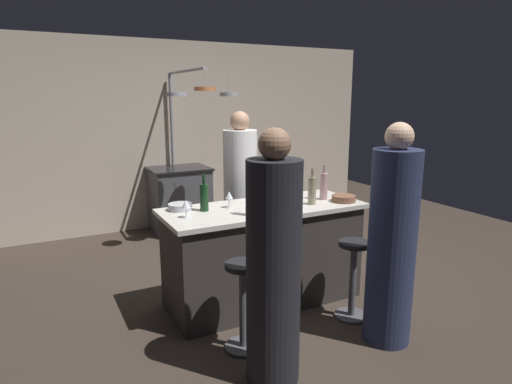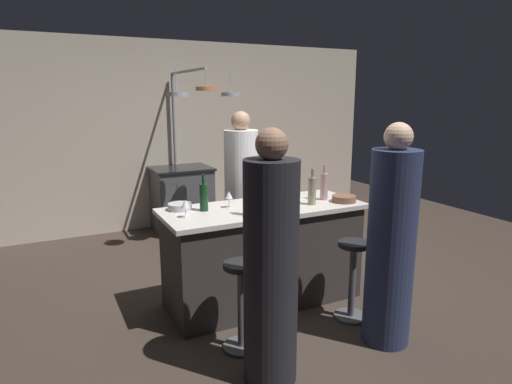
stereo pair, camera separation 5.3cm
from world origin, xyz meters
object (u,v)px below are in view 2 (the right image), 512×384
at_px(guest_right, 391,245).
at_px(pepper_mill, 260,199).
at_px(wine_glass_near_right_guest, 185,205).
at_px(wine_bottle_amber, 250,201).
at_px(cutting_board, 274,198).
at_px(wine_glass_by_chef, 229,196).
at_px(chef, 241,197).
at_px(stove_range, 182,199).
at_px(wine_bottle_dark, 278,196).
at_px(mixing_bowl_wooden, 344,199).
at_px(wine_glass_near_left_guest, 289,196).
at_px(bar_stool_right, 352,277).
at_px(wine_bottle_white, 312,190).
at_px(wine_bottle_red, 204,197).
at_px(wine_bottle_rose, 324,186).
at_px(bar_stool_left, 241,302).
at_px(potted_plant, 340,216).
at_px(mixing_bowl_ceramic, 270,202).
at_px(guest_left, 271,269).
at_px(mixing_bowl_steel, 180,207).

xyz_separation_m(guest_right, pepper_mill, (-0.63, 0.89, 0.23)).
bearing_deg(wine_glass_near_right_guest, wine_bottle_amber, -19.60).
xyz_separation_m(cutting_board, wine_bottle_amber, (-0.44, -0.40, 0.11)).
bearing_deg(wine_glass_by_chef, chef, 58.46).
relative_size(stove_range, wine_glass_by_chef, 6.10).
distance_m(wine_bottle_dark, mixing_bowl_wooden, 0.72).
height_order(stove_range, wine_glass_near_left_guest, wine_glass_near_left_guest).
bearing_deg(bar_stool_right, wine_glass_near_right_guest, 154.91).
relative_size(wine_bottle_white, wine_bottle_red, 1.04).
height_order(chef, wine_bottle_red, chef).
relative_size(cutting_board, pepper_mill, 1.52).
xyz_separation_m(wine_bottle_rose, mixing_bowl_wooden, (0.12, -0.16, -0.10)).
height_order(stove_range, wine_glass_by_chef, wine_glass_by_chef).
xyz_separation_m(bar_stool_left, wine_bottle_red, (-0.01, 0.71, 0.65)).
relative_size(potted_plant, wine_bottle_red, 1.64).
xyz_separation_m(wine_glass_by_chef, mixing_bowl_ceramic, (0.34, -0.13, -0.07)).
height_order(wine_bottle_red, wine_glass_by_chef, wine_bottle_red).
xyz_separation_m(chef, potted_plant, (1.57, 0.31, -0.49)).
bearing_deg(wine_bottle_dark, potted_plant, 38.76).
bearing_deg(bar_stool_left, stove_range, 80.62).
bearing_deg(mixing_bowl_wooden, bar_stool_right, -116.76).
bearing_deg(chef, cutting_board, -87.62).
relative_size(stove_range, chef, 0.52).
bearing_deg(wine_bottle_amber, wine_bottle_white, 6.73).
height_order(bar_stool_left, guest_left, guest_left).
bearing_deg(mixing_bowl_wooden, bar_stool_left, -160.64).
bearing_deg(mixing_bowl_ceramic, wine_bottle_amber, -148.21).
bearing_deg(chef, bar_stool_left, -114.85).
height_order(guest_right, wine_bottle_red, guest_right).
relative_size(guest_right, pepper_mill, 7.98).
bearing_deg(guest_right, mixing_bowl_wooden, 76.25).
height_order(cutting_board, wine_bottle_dark, wine_bottle_dark).
bearing_deg(mixing_bowl_steel, guest_left, -80.13).
distance_m(cutting_board, wine_bottle_red, 0.74).
bearing_deg(cutting_board, mixing_bowl_steel, 178.19).
height_order(guest_left, bar_stool_right, guest_left).
relative_size(wine_bottle_red, wine_glass_near_left_guest, 2.17).
bearing_deg(mixing_bowl_ceramic, guest_left, -118.22).
distance_m(bar_stool_left, guest_right, 1.18).
relative_size(chef, pepper_mill, 8.09).
bearing_deg(wine_glass_near_left_guest, mixing_bowl_wooden, -4.37).
bearing_deg(pepper_mill, cutting_board, 45.77).
distance_m(wine_glass_near_left_guest, wine_glass_by_chef, 0.52).
distance_m(bar_stool_right, wine_glass_near_right_guest, 1.51).
relative_size(pepper_mill, mixing_bowl_ceramic, 1.49).
height_order(guest_right, mixing_bowl_steel, guest_right).
xyz_separation_m(chef, wine_bottle_red, (-0.70, -0.77, 0.23)).
bearing_deg(wine_glass_near_right_guest, bar_stool_right, -25.09).
bearing_deg(wine_glass_by_chef, potted_plant, 27.82).
height_order(chef, cutting_board, chef).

